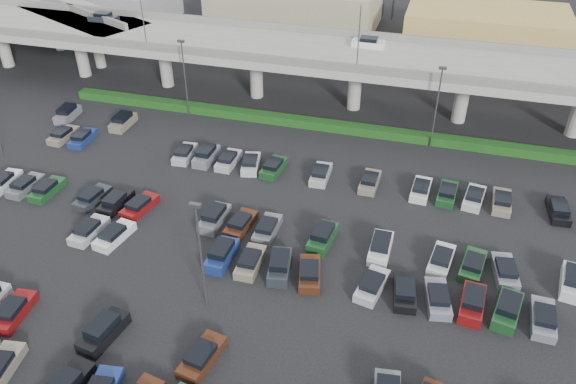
# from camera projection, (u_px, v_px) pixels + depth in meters

# --- Properties ---
(ground) EXTENTS (280.00, 280.00, 0.00)m
(ground) POSITION_uv_depth(u_px,v_px,m) (239.00, 245.00, 53.16)
(ground) COLOR black
(overpass) EXTENTS (150.00, 13.00, 15.80)m
(overpass) POSITION_uv_depth(u_px,v_px,m) (318.00, 56.00, 74.67)
(overpass) COLOR gray
(overpass) RESTS_ON ground
(on_ramp) EXTENTS (50.93, 30.13, 8.80)m
(on_ramp) POSITION_uv_depth(u_px,v_px,m) (36.00, 3.00, 95.27)
(on_ramp) COLOR gray
(on_ramp) RESTS_ON ground
(hedge) EXTENTS (66.00, 1.60, 1.10)m
(hedge) POSITION_uv_depth(u_px,v_px,m) (305.00, 123.00, 72.68)
(hedge) COLOR #113B14
(hedge) RESTS_ON ground
(parked_cars) EXTENTS (63.04, 41.61, 1.67)m
(parked_cars) POSITION_uv_depth(u_px,v_px,m) (220.00, 261.00, 50.33)
(parked_cars) COLOR white
(parked_cars) RESTS_ON ground
(light_poles) EXTENTS (66.90, 48.38, 10.30)m
(light_poles) POSITION_uv_depth(u_px,v_px,m) (202.00, 172.00, 52.16)
(light_poles) COLOR #444449
(light_poles) RESTS_ON ground
(distant_buildings) EXTENTS (138.00, 24.00, 9.00)m
(distant_buildings) POSITION_uv_depth(u_px,v_px,m) (428.00, 21.00, 97.28)
(distant_buildings) COLOR gray
(distant_buildings) RESTS_ON ground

